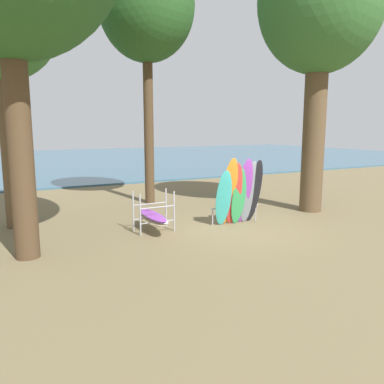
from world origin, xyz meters
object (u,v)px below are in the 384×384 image
object	(u,v)px
tree_mid_behind	(147,7)
board_storage_rack	(153,216)
leaning_board_pile	(239,194)
tree_foreground_right	(320,5)

from	to	relation	value
tree_mid_behind	board_storage_rack	xyz separation A→B (m)	(-1.63, -4.27, -7.35)
tree_mid_behind	leaning_board_pile	world-z (taller)	tree_mid_behind
tree_mid_behind	board_storage_rack	world-z (taller)	tree_mid_behind
tree_foreground_right	board_storage_rack	size ratio (longest dim) A/B	4.77
tree_mid_behind	tree_foreground_right	bearing A→B (deg)	-41.89
tree_foreground_right	tree_mid_behind	xyz separation A→B (m)	(-4.85, 4.35, 0.40)
board_storage_rack	tree_mid_behind	bearing A→B (deg)	69.14
tree_mid_behind	leaning_board_pile	bearing A→B (deg)	-76.46
tree_foreground_right	tree_mid_behind	size ratio (longest dim) A/B	1.01
board_storage_rack	tree_foreground_right	bearing A→B (deg)	-0.74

